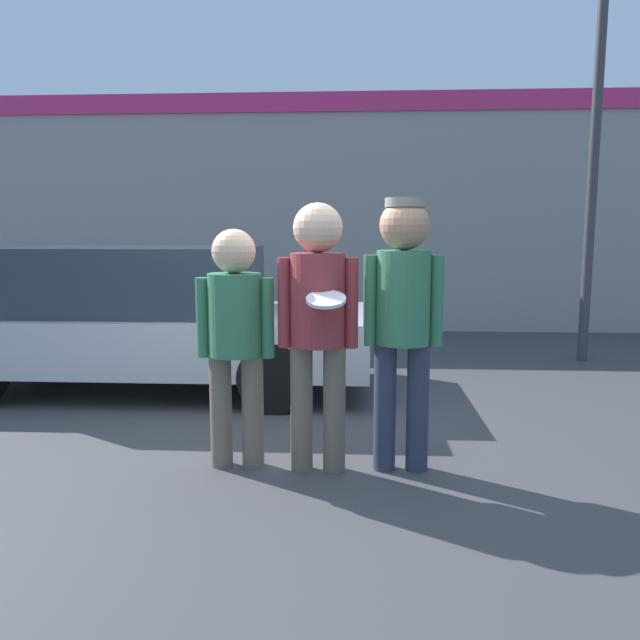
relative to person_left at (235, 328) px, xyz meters
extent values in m
plane|color=#3F3F42|center=(0.27, 0.15, -0.97)|extent=(56.00, 56.00, 0.00)
cube|color=gray|center=(0.27, 6.09, 0.92)|extent=(24.00, 0.18, 3.76)
cube|color=#CC2D6B|center=(0.27, 5.98, 2.65)|extent=(24.00, 0.04, 0.30)
cylinder|color=#665B4C|center=(-0.11, 0.00, -0.57)|extent=(0.15, 0.15, 0.78)
cylinder|color=#665B4C|center=(0.11, 0.00, -0.57)|extent=(0.15, 0.15, 0.78)
cylinder|color=#33724C|center=(0.00, 0.00, 0.09)|extent=(0.36, 0.36, 0.55)
cylinder|color=#33724C|center=(-0.22, 0.00, 0.07)|extent=(0.09, 0.09, 0.54)
cylinder|color=#33724C|center=(0.22, 0.00, 0.07)|extent=(0.09, 0.09, 0.54)
sphere|color=#DBB28E|center=(0.00, 0.00, 0.52)|extent=(0.29, 0.29, 0.29)
cylinder|color=#665B4C|center=(0.45, -0.05, -0.53)|extent=(0.15, 0.15, 0.86)
cylinder|color=#665B4C|center=(0.67, -0.05, -0.53)|extent=(0.15, 0.15, 0.86)
cylinder|color=maroon|center=(0.56, -0.05, 0.20)|extent=(0.36, 0.36, 0.61)
cylinder|color=maroon|center=(0.34, -0.05, 0.18)|extent=(0.09, 0.09, 0.59)
cylinder|color=maroon|center=(0.78, -0.05, 0.18)|extent=(0.09, 0.09, 0.59)
sphere|color=#DBB28E|center=(0.56, -0.05, 0.67)|extent=(0.32, 0.32, 0.32)
cylinder|color=silver|center=(0.63, -0.30, 0.23)|extent=(0.25, 0.24, 0.10)
cylinder|color=#2D3347|center=(1.01, 0.00, -0.53)|extent=(0.15, 0.15, 0.87)
cylinder|color=#2D3347|center=(1.23, 0.00, -0.53)|extent=(0.15, 0.15, 0.87)
cylinder|color=#33724C|center=(1.12, 0.00, 0.21)|extent=(0.36, 0.36, 0.62)
cylinder|color=#33724C|center=(0.90, 0.00, 0.19)|extent=(0.09, 0.09, 0.60)
cylinder|color=#33724C|center=(1.34, 0.00, 0.19)|extent=(0.09, 0.09, 0.60)
sphere|color=tan|center=(1.12, 0.00, 0.69)|extent=(0.33, 0.33, 0.33)
cylinder|color=gray|center=(1.12, 0.00, 0.83)|extent=(0.26, 0.26, 0.06)
cube|color=#B7BABF|center=(-1.32, 2.14, -0.43)|extent=(4.52, 1.86, 0.53)
cube|color=#28333D|center=(-1.41, 2.14, 0.16)|extent=(2.35, 1.60, 0.65)
cylinder|color=black|center=(0.08, 2.97, -0.65)|extent=(0.64, 0.22, 0.64)
cylinder|color=black|center=(0.08, 1.31, -0.65)|extent=(0.64, 0.22, 0.64)
cylinder|color=black|center=(-2.72, 2.97, -0.65)|extent=(0.64, 0.22, 0.64)
cylinder|color=#38383D|center=(3.65, 3.77, 1.61)|extent=(0.12, 0.12, 5.15)
sphere|color=#285B2D|center=(-1.50, 5.44, -0.51)|extent=(0.91, 0.91, 0.91)
camera|label=1|loc=(0.81, -4.10, 0.65)|focal=35.00mm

